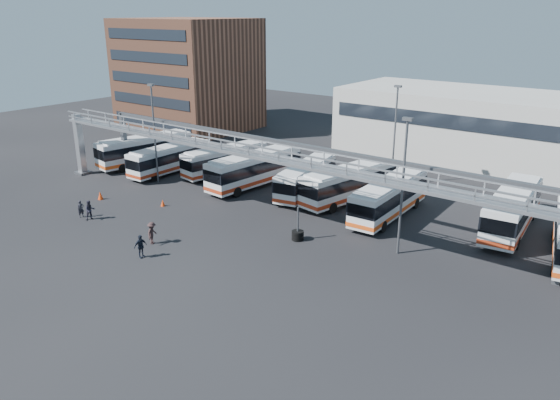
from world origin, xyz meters
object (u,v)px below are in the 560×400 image
Objects in this scene: light_pole_left at (154,128)px; bus_4 at (306,177)px; pedestrian_d at (141,246)px; bus_5 at (350,182)px; light_pole_mid at (403,180)px; bus_3 at (254,168)px; bus_1 at (170,158)px; bus_8 at (513,208)px; bus_6 at (389,197)px; pedestrian_c at (152,233)px; light_pole_back at (395,130)px; bus_0 at (145,149)px; cone_right at (163,203)px; cone_left at (100,195)px; bus_2 at (225,159)px; pedestrian_a at (81,209)px; tire_stack at (298,234)px; pedestrian_b at (90,210)px.

light_pole_left is 0.98× the size of bus_4.
bus_5 is at bearing -9.13° from pedestrian_d.
light_pole_mid is 20.27m from bus_3.
bus_1 is 21.01m from bus_5.
bus_8 is (34.88, 5.56, 0.22)m from bus_1.
bus_6 is 20.24m from pedestrian_c.
light_pole_left reaches higher than bus_1.
light_pole_back is at bearing 153.28° from bus_8.
bus_0 reaches higher than cone_right.
bus_5 is at bearing 41.88° from cone_right.
pedestrian_d is at bearing -47.67° from bus_1.
bus_0 is 4.81m from bus_1.
light_pole_mid is 0.88× the size of bus_3.
bus_4 is 19.36m from pedestrian_d.
cone_left is (-33.42, -15.73, -1.55)m from bus_8.
bus_8 is (33.35, 8.65, -3.78)m from light_pole_left.
bus_2 is 5.43m from bus_3.
light_pole_left is 1.00× the size of light_pole_mid.
bus_8 reaches higher than bus_5.
light_pole_back is 0.88× the size of bus_3.
light_pole_mid reaches higher than pedestrian_a.
light_pole_mid is 0.98× the size of bus_2.
bus_8 reaches higher than cone_right.
bus_0 is 27.89m from tire_stack.
bus_8 is 17.67m from tire_stack.
light_pole_left reaches higher than cone_left.
bus_3 reaches higher than bus_5.
light_pole_back is 0.98× the size of bus_2.
pedestrian_d is at bearing -84.62° from pedestrian_a.
bus_3 is 14.72× the size of cone_left.
light_pole_mid is at bearing 18.71° from tire_stack.
bus_8 reaches higher than bus_4.
bus_0 is (-6.31, 3.60, -3.83)m from light_pole_left.
pedestrian_b is at bearing -79.65° from bus_2.
bus_1 is 0.89× the size of bus_3.
bus_2 is (5.29, 3.27, -0.01)m from bus_1.
bus_5 reaches higher than pedestrian_b.
pedestrian_a is 0.86× the size of pedestrian_c.
bus_0 is 1.00× the size of bus_3.
bus_6 is 26.89m from pedestrian_a.
pedestrian_c is at bearing -73.24° from pedestrian_a.
light_pole_back is (20.00, 14.00, 0.00)m from light_pole_left.
light_pole_back is 10.28m from bus_4.
light_pole_back reaches higher than pedestrian_a.
bus_6 is 0.94× the size of bus_8.
bus_3 is (10.56, 1.97, 0.19)m from bus_1.
light_pole_back is 24.46m from bus_1.
pedestrian_d is at bearing -71.44° from bus_3.
cone_left is (-3.89, 3.74, -0.48)m from pedestrian_b.
cone_right is at bearing -152.45° from bus_6.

